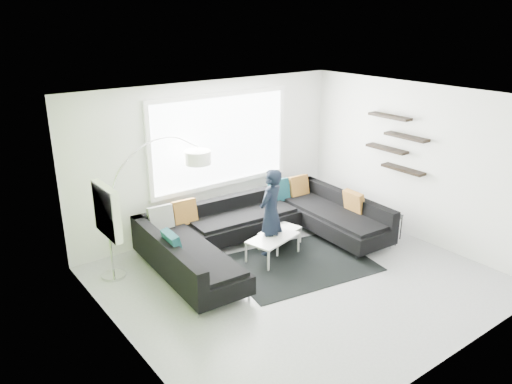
# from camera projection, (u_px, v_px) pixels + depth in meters

# --- Properties ---
(ground) EXTENTS (5.50, 5.50, 0.00)m
(ground) POSITION_uv_depth(u_px,v_px,m) (299.00, 279.00, 7.77)
(ground) COLOR gray
(ground) RESTS_ON ground
(room_shell) EXTENTS (5.54, 5.04, 2.82)m
(room_shell) POSITION_uv_depth(u_px,v_px,m) (295.00, 164.00, 7.34)
(room_shell) COLOR white
(room_shell) RESTS_ON ground
(sectional_sofa) EXTENTS (4.01, 2.61, 0.84)m
(sectional_sofa) POSITION_uv_depth(u_px,v_px,m) (267.00, 233.00, 8.51)
(sectional_sofa) COLOR black
(sectional_sofa) RESTS_ON ground
(rug) EXTENTS (2.56, 2.04, 0.01)m
(rug) POSITION_uv_depth(u_px,v_px,m) (299.00, 264.00, 8.23)
(rug) COLOR black
(rug) RESTS_ON ground
(coffee_table) EXTENTS (1.29, 0.94, 0.38)m
(coffee_table) POSITION_uv_depth(u_px,v_px,m) (277.00, 242.00, 8.59)
(coffee_table) COLOR silver
(coffee_table) RESTS_ON ground
(arc_lamp) EXTENTS (1.93, 0.53, 2.08)m
(arc_lamp) POSITION_uv_depth(u_px,v_px,m) (107.00, 215.00, 7.49)
(arc_lamp) COLOR silver
(arc_lamp) RESTS_ON ground
(side_table) EXTENTS (0.46, 0.46, 0.48)m
(side_table) POSITION_uv_depth(u_px,v_px,m) (390.00, 228.00, 9.01)
(side_table) COLOR black
(side_table) RESTS_ON ground
(person) EXTENTS (0.81, 0.76, 1.51)m
(person) POSITION_uv_depth(u_px,v_px,m) (271.00, 212.00, 8.36)
(person) COLOR black
(person) RESTS_ON ground
(laptop) EXTENTS (0.47, 0.47, 0.02)m
(laptop) POSITION_uv_depth(u_px,v_px,m) (274.00, 232.00, 8.49)
(laptop) COLOR black
(laptop) RESTS_ON coffee_table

